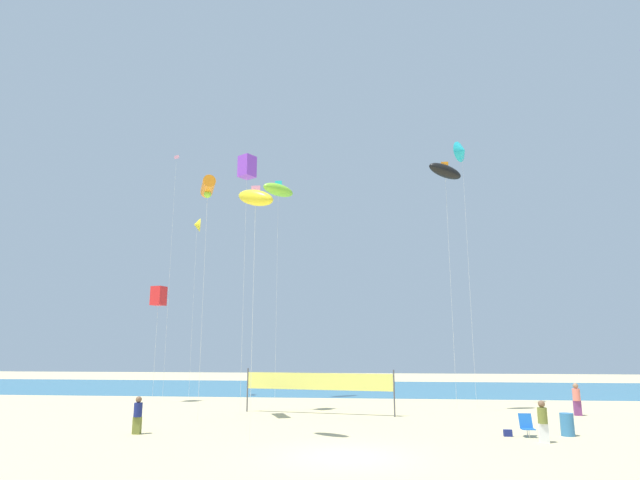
{
  "coord_description": "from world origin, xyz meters",
  "views": [
    {
      "loc": [
        1.1,
        -18.51,
        3.51
      ],
      "look_at": [
        -1.74,
        7.87,
        8.98
      ],
      "focal_mm": 29.61,
      "sensor_mm": 36.0,
      "label": 1
    }
  ],
  "objects_px": {
    "beachgoer_olive_shirt": "(543,420)",
    "kite_pink_diamond": "(175,177)",
    "kite_cyan_delta": "(462,151)",
    "kite_red_box": "(159,296)",
    "beach_handbag": "(508,433)",
    "kite_black_inflatable": "(445,171)",
    "kite_yellow_delta": "(197,225)",
    "kite_orange_tube": "(208,187)",
    "trash_barrel": "(567,425)",
    "volleyball_net": "(318,383)",
    "kite_yellow_inflatable": "(256,198)",
    "kite_violet_box": "(247,167)",
    "folding_beach_chair": "(527,425)",
    "kite_lime_inflatable": "(278,190)",
    "beachgoer_navy_shirt": "(138,414)",
    "beachgoer_coral_shirt": "(577,398)"
  },
  "relations": [
    {
      "from": "beachgoer_olive_shirt",
      "to": "kite_red_box",
      "type": "height_order",
      "value": "kite_red_box"
    },
    {
      "from": "beachgoer_coral_shirt",
      "to": "kite_cyan_delta",
      "type": "bearing_deg",
      "value": -22.62
    },
    {
      "from": "kite_pink_diamond",
      "to": "folding_beach_chair",
      "type": "bearing_deg",
      "value": -32.59
    },
    {
      "from": "trash_barrel",
      "to": "kite_yellow_delta",
      "type": "distance_m",
      "value": 28.82
    },
    {
      "from": "trash_barrel",
      "to": "beach_handbag",
      "type": "distance_m",
      "value": 2.52
    },
    {
      "from": "beach_handbag",
      "to": "kite_red_box",
      "type": "relative_size",
      "value": 0.04
    },
    {
      "from": "beachgoer_olive_shirt",
      "to": "kite_red_box",
      "type": "bearing_deg",
      "value": 34.73
    },
    {
      "from": "beachgoer_olive_shirt",
      "to": "beach_handbag",
      "type": "bearing_deg",
      "value": 11.78
    },
    {
      "from": "beach_handbag",
      "to": "kite_black_inflatable",
      "type": "distance_m",
      "value": 15.81
    },
    {
      "from": "kite_pink_diamond",
      "to": "kite_yellow_inflatable",
      "type": "height_order",
      "value": "kite_pink_diamond"
    },
    {
      "from": "trash_barrel",
      "to": "kite_red_box",
      "type": "relative_size",
      "value": 0.12
    },
    {
      "from": "kite_lime_inflatable",
      "to": "kite_red_box",
      "type": "height_order",
      "value": "kite_lime_inflatable"
    },
    {
      "from": "volleyball_net",
      "to": "kite_orange_tube",
      "type": "height_order",
      "value": "kite_orange_tube"
    },
    {
      "from": "volleyball_net",
      "to": "kite_red_box",
      "type": "xyz_separation_m",
      "value": [
        -11.51,
        4.82,
        5.39
      ]
    },
    {
      "from": "kite_yellow_delta",
      "to": "kite_orange_tube",
      "type": "relative_size",
      "value": 1.09
    },
    {
      "from": "beach_handbag",
      "to": "kite_red_box",
      "type": "xyz_separation_m",
      "value": [
        -20.03,
        11.38,
        6.89
      ]
    },
    {
      "from": "folding_beach_chair",
      "to": "kite_orange_tube",
      "type": "xyz_separation_m",
      "value": [
        -14.83,
        2.9,
        11.49
      ]
    },
    {
      "from": "beachgoer_navy_shirt",
      "to": "beachgoer_coral_shirt",
      "type": "relative_size",
      "value": 0.91
    },
    {
      "from": "trash_barrel",
      "to": "kite_yellow_delta",
      "type": "relative_size",
      "value": 0.07
    },
    {
      "from": "volleyball_net",
      "to": "kite_yellow_delta",
      "type": "bearing_deg",
      "value": 140.35
    },
    {
      "from": "beachgoer_coral_shirt",
      "to": "kite_lime_inflatable",
      "type": "relative_size",
      "value": 0.11
    },
    {
      "from": "kite_yellow_inflatable",
      "to": "kite_violet_box",
      "type": "bearing_deg",
      "value": 106.95
    },
    {
      "from": "beachgoer_navy_shirt",
      "to": "kite_yellow_inflatable",
      "type": "bearing_deg",
      "value": -85.74
    },
    {
      "from": "kite_yellow_inflatable",
      "to": "beachgoer_coral_shirt",
      "type": "bearing_deg",
      "value": 32.69
    },
    {
      "from": "volleyball_net",
      "to": "kite_yellow_inflatable",
      "type": "xyz_separation_m",
      "value": [
        -1.6,
        -9.12,
        8.02
      ]
    },
    {
      "from": "beachgoer_navy_shirt",
      "to": "kite_orange_tube",
      "type": "xyz_separation_m",
      "value": [
        1.25,
        4.01,
        11.14
      ]
    },
    {
      "from": "beachgoer_coral_shirt",
      "to": "trash_barrel",
      "type": "height_order",
      "value": "beachgoer_coral_shirt"
    },
    {
      "from": "folding_beach_chair",
      "to": "kite_lime_inflatable",
      "type": "xyz_separation_m",
      "value": [
        -13.16,
        14.19,
        14.72
      ]
    },
    {
      "from": "kite_pink_diamond",
      "to": "kite_orange_tube",
      "type": "relative_size",
      "value": 1.46
    },
    {
      "from": "beach_handbag",
      "to": "kite_violet_box",
      "type": "xyz_separation_m",
      "value": [
        -12.68,
        5.84,
        13.93
      ]
    },
    {
      "from": "kite_orange_tube",
      "to": "kite_yellow_inflatable",
      "type": "bearing_deg",
      "value": -54.48
    },
    {
      "from": "beachgoer_coral_shirt",
      "to": "beach_handbag",
      "type": "distance_m",
      "value": 9.13
    },
    {
      "from": "kite_yellow_delta",
      "to": "kite_orange_tube",
      "type": "height_order",
      "value": "kite_yellow_delta"
    },
    {
      "from": "folding_beach_chair",
      "to": "kite_pink_diamond",
      "type": "relative_size",
      "value": 0.05
    },
    {
      "from": "kite_yellow_inflatable",
      "to": "kite_yellow_delta",
      "type": "height_order",
      "value": "kite_yellow_delta"
    },
    {
      "from": "beach_handbag",
      "to": "kite_red_box",
      "type": "distance_m",
      "value": 24.05
    },
    {
      "from": "kite_orange_tube",
      "to": "beach_handbag",
      "type": "bearing_deg",
      "value": -11.82
    },
    {
      "from": "beachgoer_navy_shirt",
      "to": "kite_pink_diamond",
      "type": "xyz_separation_m",
      "value": [
        -4.9,
        14.52,
        15.42
      ]
    },
    {
      "from": "kite_pink_diamond",
      "to": "kite_lime_inflatable",
      "type": "height_order",
      "value": "kite_pink_diamond"
    },
    {
      "from": "beachgoer_olive_shirt",
      "to": "kite_pink_diamond",
      "type": "distance_m",
      "value": 30.13
    },
    {
      "from": "trash_barrel",
      "to": "kite_pink_diamond",
      "type": "height_order",
      "value": "kite_pink_diamond"
    },
    {
      "from": "kite_red_box",
      "to": "kite_orange_tube",
      "type": "relative_size",
      "value": 0.62
    },
    {
      "from": "beachgoer_olive_shirt",
      "to": "volleyball_net",
      "type": "bearing_deg",
      "value": 26.15
    },
    {
      "from": "kite_cyan_delta",
      "to": "beachgoer_olive_shirt",
      "type": "bearing_deg",
      "value": -88.7
    },
    {
      "from": "trash_barrel",
      "to": "kite_black_inflatable",
      "type": "distance_m",
      "value": 15.7
    },
    {
      "from": "kite_orange_tube",
      "to": "kite_black_inflatable",
      "type": "bearing_deg",
      "value": 19.56
    },
    {
      "from": "kite_cyan_delta",
      "to": "folding_beach_chair",
      "type": "bearing_deg",
      "value": -89.76
    },
    {
      "from": "folding_beach_chair",
      "to": "kite_violet_box",
      "type": "bearing_deg",
      "value": -167.87
    },
    {
      "from": "folding_beach_chair",
      "to": "kite_black_inflatable",
      "type": "bearing_deg",
      "value": 138.19
    },
    {
      "from": "volleyball_net",
      "to": "kite_lime_inflatable",
      "type": "distance_m",
      "value": 16.04
    }
  ]
}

